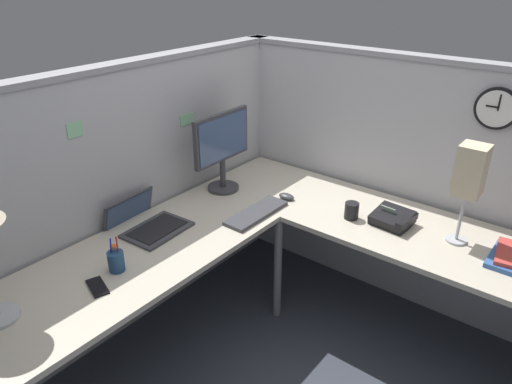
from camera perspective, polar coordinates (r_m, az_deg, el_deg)
The scene contains 16 objects.
ground_plane at distance 2.99m, azimuth 3.20°, elevation -17.18°, with size 6.80×6.80×0.00m, color #383D47.
cubicle_wall_back at distance 2.83m, azimuth -15.34°, elevation -1.22°, with size 2.57×0.12×1.58m.
cubicle_wall_right at distance 3.11m, azimuth 16.95°, elevation 1.04°, with size 0.12×2.37×1.58m.
desk at distance 2.48m, azimuth 2.50°, elevation -8.79°, with size 2.35×2.15×0.73m.
monitor at distance 2.93m, azimuth -4.10°, elevation 5.53°, with size 0.46×0.20×0.50m.
laptop at distance 2.68m, azimuth -13.22°, elevation -3.56°, with size 0.36×0.40×0.22m.
keyboard at distance 2.73m, azimuth 0.05°, elevation -2.54°, with size 0.43×0.14×0.02m, color #38383D.
computer_mouse at distance 2.91m, azimuth 3.68°, elevation -0.53°, with size 0.06×0.10×0.03m, color #38383D.
pen_cup at distance 2.34m, azimuth -16.46°, elevation -7.93°, with size 0.08×0.08×0.18m.
cell_phone at distance 2.27m, azimuth -18.52°, elevation -10.74°, with size 0.07×0.14×0.01m, color black.
office_phone at distance 2.72m, azimuth 16.18°, elevation -3.12°, with size 0.21×0.22×0.11m.
desk_lamp_paper at distance 2.54m, azimuth 24.34°, elevation 2.03°, with size 0.13×0.13×0.53m.
coffee_mug at distance 2.73m, azimuth 11.40°, elevation -2.21°, with size 0.08×0.08×0.10m, color black.
wall_clock at distance 2.76m, azimuth 26.95°, elevation 8.95°, with size 0.04×0.22×0.22m.
pinned_note_leftmost at distance 2.47m, azimuth -20.93°, elevation 7.00°, with size 0.08×0.00×0.07m, color #8CCC99.
pinned_note_middle at distance 2.93m, azimuth -8.33°, elevation 8.61°, with size 0.11×0.00×0.06m, color #8CCC99.
Camera 1 is at (-1.81, -1.22, 2.04)m, focal length 33.31 mm.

